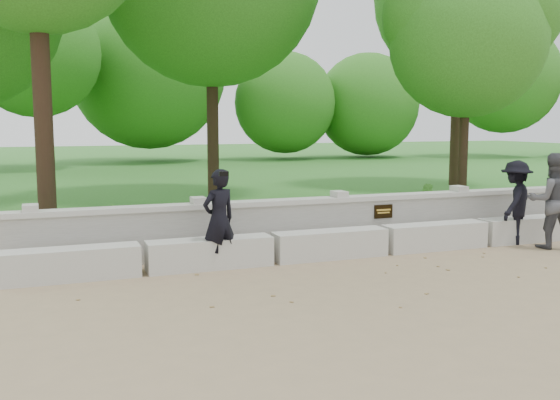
{
  "coord_description": "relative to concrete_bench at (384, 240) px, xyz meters",
  "views": [
    {
      "loc": [
        -5.28,
        -7.1,
        2.2
      ],
      "look_at": [
        -1.85,
        1.95,
        0.98
      ],
      "focal_mm": 40.0,
      "sensor_mm": 36.0,
      "label": 1
    }
  ],
  "objects": [
    {
      "name": "shrub_b",
      "position": [
        2.95,
        3.11,
        0.29
      ],
      "size": [
        0.3,
        0.34,
        0.53
      ],
      "primitive_type": "imported",
      "rotation": [
        0.0,
        0.0,
        1.83
      ],
      "color": "#417F2B",
      "rests_on": "lawn"
    },
    {
      "name": "visitor_mid",
      "position": [
        2.63,
        -0.1,
        0.53
      ],
      "size": [
        1.12,
        1.01,
        1.51
      ],
      "color": "black",
      "rests_on": "ground"
    },
    {
      "name": "shrub_a",
      "position": [
        -4.21,
        1.48,
        0.32
      ],
      "size": [
        0.38,
        0.36,
        0.6
      ],
      "primitive_type": "imported",
      "rotation": [
        0.0,
        0.0,
        0.67
      ],
      "color": "#417F2B",
      "rests_on": "lawn"
    },
    {
      "name": "tree_near_right",
      "position": [
        3.95,
        3.19,
        4.12
      ],
      "size": [
        3.6,
        3.6,
        5.9
      ],
      "color": "#382619",
      "rests_on": "lawn"
    },
    {
      "name": "lawn",
      "position": [
        -0.0,
        12.1,
        -0.1
      ],
      "size": [
        40.0,
        22.0,
        0.25
      ],
      "primitive_type": "cube",
      "color": "#306B24",
      "rests_on": "ground"
    },
    {
      "name": "concrete_bench",
      "position": [
        0.0,
        0.0,
        0.0
      ],
      "size": [
        11.9,
        0.45,
        0.45
      ],
      "color": "beige",
      "rests_on": "ground"
    },
    {
      "name": "parapet_wall",
      "position": [
        0.0,
        0.7,
        0.24
      ],
      "size": [
        12.5,
        0.35,
        0.9
      ],
      "color": "#B8B6AE",
      "rests_on": "ground"
    },
    {
      "name": "ground",
      "position": [
        -0.0,
        -1.9,
        -0.22
      ],
      "size": [
        80.0,
        80.0,
        0.0
      ],
      "primitive_type": "plane",
      "color": "#937B5A",
      "rests_on": "ground"
    },
    {
      "name": "man_main",
      "position": [
        -2.88,
        -0.1,
        0.53
      ],
      "size": [
        0.64,
        0.6,
        1.51
      ],
      "color": "black",
      "rests_on": "ground"
    },
    {
      "name": "visitor_left",
      "position": [
        2.95,
        -0.62,
        0.61
      ],
      "size": [
        1.0,
        0.91,
        1.67
      ],
      "color": "#46464B",
      "rests_on": "ground"
    }
  ]
}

